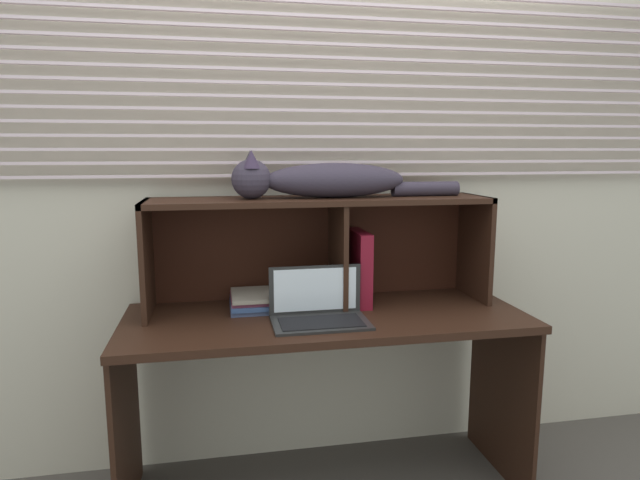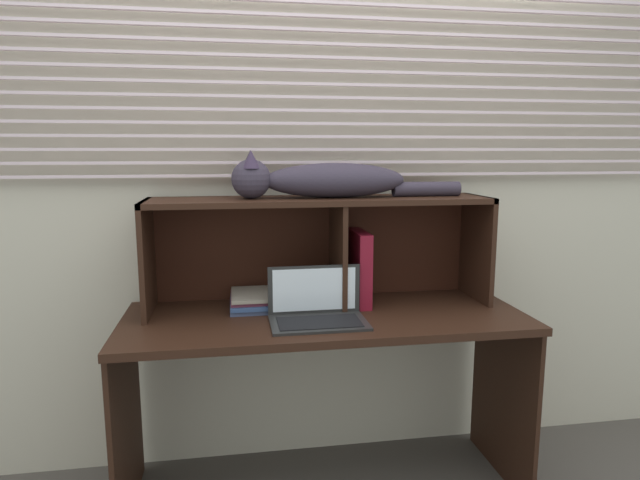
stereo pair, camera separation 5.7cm
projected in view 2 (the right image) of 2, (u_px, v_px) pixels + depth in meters
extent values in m
cube|color=beige|center=(312.00, 179.00, 2.33)|extent=(4.40, 0.04, 2.50)
cube|color=silver|center=(314.00, 175.00, 2.28)|extent=(3.39, 0.02, 0.01)
cube|color=silver|center=(314.00, 162.00, 2.27)|extent=(3.39, 0.02, 0.01)
cube|color=silver|center=(314.00, 149.00, 2.26)|extent=(3.39, 0.02, 0.01)
cube|color=silver|center=(314.00, 137.00, 2.25)|extent=(3.39, 0.02, 0.01)
cube|color=silver|center=(314.00, 124.00, 2.24)|extent=(3.39, 0.02, 0.01)
cube|color=silver|center=(314.00, 110.00, 2.23)|extent=(3.39, 0.02, 0.01)
cube|color=silver|center=(314.00, 97.00, 2.22)|extent=(3.39, 0.02, 0.01)
cube|color=silver|center=(314.00, 84.00, 2.21)|extent=(3.39, 0.02, 0.01)
cube|color=silver|center=(314.00, 71.00, 2.21)|extent=(3.39, 0.02, 0.01)
cube|color=silver|center=(314.00, 57.00, 2.20)|extent=(3.39, 0.02, 0.01)
cube|color=silver|center=(314.00, 44.00, 2.19)|extent=(3.39, 0.02, 0.01)
cube|color=silver|center=(314.00, 30.00, 2.18)|extent=(3.39, 0.02, 0.01)
cube|color=silver|center=(314.00, 16.00, 2.17)|extent=(3.39, 0.02, 0.01)
cube|color=silver|center=(314.00, 2.00, 2.16)|extent=(3.39, 0.02, 0.01)
cube|color=black|center=(326.00, 318.00, 2.09)|extent=(1.54, 0.59, 0.03)
cube|color=black|center=(126.00, 423.00, 2.03)|extent=(0.02, 0.53, 0.71)
cube|color=black|center=(503.00, 394.00, 2.27)|extent=(0.02, 0.53, 0.71)
cube|color=black|center=(320.00, 201.00, 2.14)|extent=(1.37, 0.31, 0.02)
cube|color=black|center=(147.00, 258.00, 2.07)|extent=(0.02, 0.31, 0.44)
cube|color=black|center=(476.00, 247.00, 2.28)|extent=(0.02, 0.31, 0.44)
cube|color=black|center=(338.00, 254.00, 2.19)|extent=(0.02, 0.29, 0.42)
cube|color=#33160D|center=(314.00, 246.00, 2.32)|extent=(1.37, 0.01, 0.44)
ellipsoid|color=#342D3B|center=(335.00, 180.00, 2.14)|extent=(0.57, 0.17, 0.14)
sphere|color=#342D3B|center=(251.00, 179.00, 2.08)|extent=(0.15, 0.15, 0.15)
cone|color=#362940|center=(251.00, 159.00, 2.03)|extent=(0.07, 0.07, 0.07)
cone|color=#373237|center=(250.00, 159.00, 2.11)|extent=(0.07, 0.07, 0.07)
cylinder|color=#342D3B|center=(426.00, 189.00, 2.21)|extent=(0.28, 0.06, 0.06)
cube|color=#252525|center=(319.00, 323.00, 1.97)|extent=(0.35, 0.22, 0.01)
cube|color=#252525|center=(314.00, 289.00, 2.05)|extent=(0.35, 0.01, 0.19)
cube|color=white|center=(314.00, 290.00, 2.05)|extent=(0.32, 0.00, 0.16)
cube|color=black|center=(319.00, 322.00, 1.95)|extent=(0.30, 0.15, 0.00)
cube|color=maroon|center=(359.00, 268.00, 2.21)|extent=(0.05, 0.24, 0.30)
cube|color=#414E75|center=(253.00, 306.00, 2.17)|extent=(0.18, 0.22, 0.02)
cube|color=#344F81|center=(253.00, 302.00, 2.16)|extent=(0.18, 0.22, 0.02)
cube|color=brown|center=(253.00, 297.00, 2.17)|extent=(0.18, 0.22, 0.01)
cube|color=gray|center=(254.00, 294.00, 2.16)|extent=(0.18, 0.22, 0.01)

